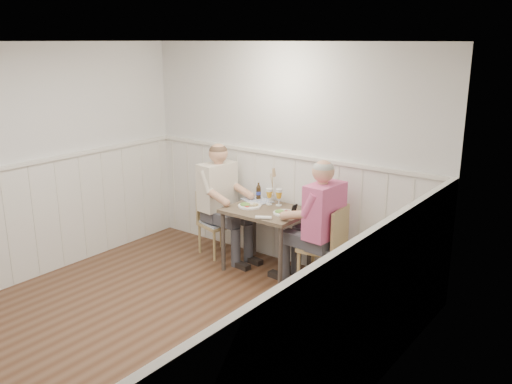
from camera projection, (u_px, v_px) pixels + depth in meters
ground_plane at (147, 335)px, 4.97m from camera, size 4.50×4.50×0.00m
room_shell at (137, 175)px, 4.56m from camera, size 4.04×4.54×2.60m
wainscot at (196, 243)px, 5.32m from camera, size 4.00×4.49×1.34m
dining_table at (266, 218)px, 6.20m from camera, size 0.90×0.70×0.75m
chair_right at (327, 244)px, 5.81m from camera, size 0.48×0.48×0.92m
chair_left at (215, 220)px, 6.78m from camera, size 0.47×0.47×0.81m
man_in_pink at (320, 235)px, 5.76m from camera, size 0.70×0.48×1.45m
diner_cream at (220, 209)px, 6.66m from camera, size 0.71×0.49×1.45m
plate_man at (283, 212)px, 6.02m from camera, size 0.24×0.24×0.06m
plate_diner at (248, 205)px, 6.26m from camera, size 0.27×0.27×0.07m
beer_glass_a at (279, 194)px, 6.28m from camera, size 0.08×0.08×0.20m
beer_glass_b at (269, 194)px, 6.32m from camera, size 0.08×0.08×0.19m
beer_bottle at (259, 192)px, 6.54m from camera, size 0.06×0.06×0.21m
rolled_napkin at (263, 218)px, 5.83m from camera, size 0.17×0.12×0.04m
grass_vase at (272, 186)px, 6.41m from camera, size 0.05×0.05×0.44m
gingham_mat at (257, 200)px, 6.51m from camera, size 0.42×0.38×0.01m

